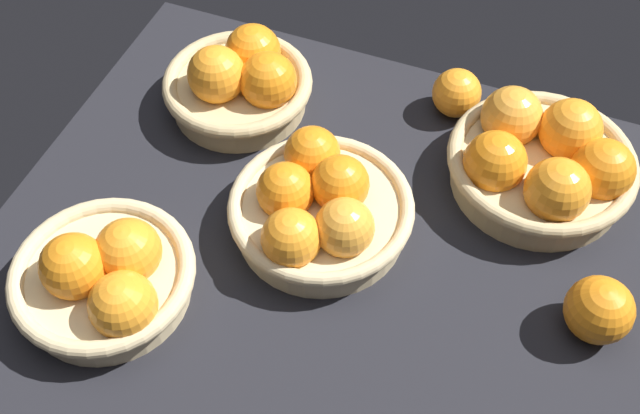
# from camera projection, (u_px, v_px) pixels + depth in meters

# --- Properties ---
(market_tray) EXTENTS (0.84, 0.72, 0.03)m
(market_tray) POSITION_uv_depth(u_px,v_px,m) (322.00, 248.00, 1.04)
(market_tray) COLOR black
(market_tray) RESTS_ON ground
(basket_far_right) EXTENTS (0.25, 0.25, 0.11)m
(basket_far_right) POSITION_uv_depth(u_px,v_px,m) (543.00, 162.00, 1.05)
(basket_far_right) COLOR tan
(basket_far_right) RESTS_ON market_tray
(basket_near_left) EXTENTS (0.22, 0.22, 0.11)m
(basket_near_left) POSITION_uv_depth(u_px,v_px,m) (106.00, 278.00, 0.94)
(basket_near_left) COLOR #D3BC8C
(basket_near_left) RESTS_ON market_tray
(basket_far_left) EXTENTS (0.22, 0.22, 0.11)m
(basket_far_left) POSITION_uv_depth(u_px,v_px,m) (241.00, 82.00, 1.14)
(basket_far_left) COLOR tan
(basket_far_left) RESTS_ON market_tray
(basket_center) EXTENTS (0.24, 0.24, 0.11)m
(basket_center) POSITION_uv_depth(u_px,v_px,m) (319.00, 207.00, 1.01)
(basket_center) COLOR #D3BC8C
(basket_center) RESTS_ON market_tray
(loose_orange_front_gap) EXTENTS (0.07, 0.07, 0.07)m
(loose_orange_front_gap) POSITION_uv_depth(u_px,v_px,m) (457.00, 93.00, 1.14)
(loose_orange_front_gap) COLOR orange
(loose_orange_front_gap) RESTS_ON market_tray
(loose_orange_back_gap) EXTENTS (0.08, 0.08, 0.08)m
(loose_orange_back_gap) POSITION_uv_depth(u_px,v_px,m) (600.00, 307.00, 0.92)
(loose_orange_back_gap) COLOR orange
(loose_orange_back_gap) RESTS_ON market_tray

